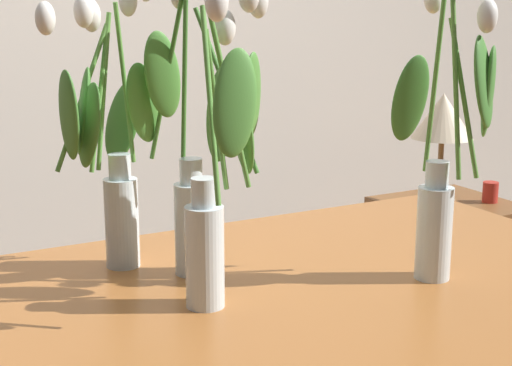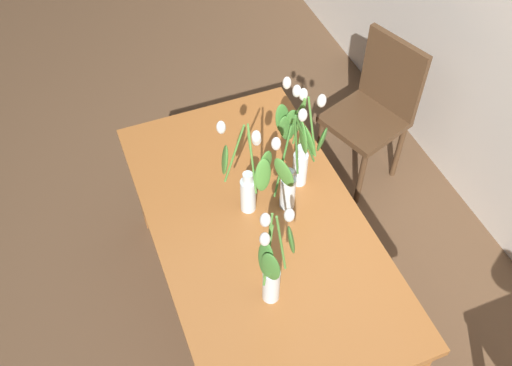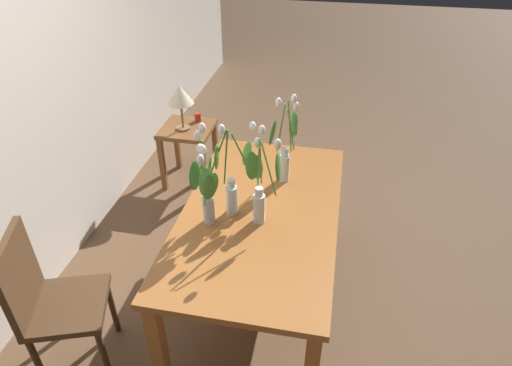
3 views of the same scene
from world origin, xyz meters
TOP-DOWN VIEW (x-y plane):
  - dining_table at (0.00, 0.00)m, footprint 1.60×0.90m
  - tulip_vase_0 at (-0.18, 0.26)m, footprint 0.24×0.21m
  - tulip_vase_1 at (-0.08, -0.01)m, footprint 0.15×0.21m
  - tulip_vase_2 at (-0.05, 0.17)m, footprint 0.25×0.27m
  - tulip_vase_3 at (0.36, -0.09)m, footprint 0.16×0.19m
  - side_table at (1.28, 0.90)m, footprint 0.44×0.44m
  - table_lamp at (1.25, 0.92)m, footprint 0.22×0.22m
  - pillar_candle at (1.42, 0.84)m, footprint 0.06×0.06m

SIDE VIEW (x-z plane):
  - side_table at x=1.28m, z-range 0.16..0.71m
  - pillar_candle at x=1.42m, z-range 0.55..0.62m
  - dining_table at x=0.00m, z-range 0.28..1.02m
  - table_lamp at x=1.25m, z-range 0.66..1.06m
  - tulip_vase_1 at x=-0.08m, z-range 0.67..1.24m
  - tulip_vase_0 at x=-0.18m, z-range 0.69..1.24m
  - tulip_vase_2 at x=-0.05m, z-range 0.67..1.25m
  - tulip_vase_3 at x=0.36m, z-range 0.67..1.26m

